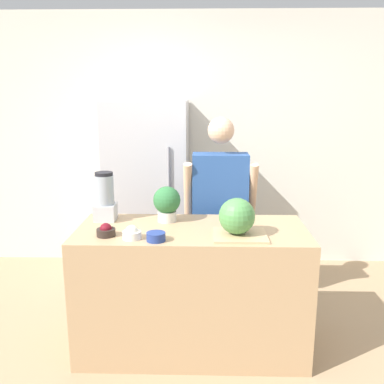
# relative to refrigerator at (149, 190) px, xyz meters

# --- Properties ---
(ground_plane) EXTENTS (14.00, 14.00, 0.00)m
(ground_plane) POSITION_rel_refrigerator_xyz_m (0.46, -1.62, -0.87)
(ground_plane) COLOR tan
(wall_back) EXTENTS (8.00, 0.06, 2.60)m
(wall_back) POSITION_rel_refrigerator_xyz_m (0.46, 0.41, 0.43)
(wall_back) COLOR silver
(wall_back) RESTS_ON ground_plane
(counter_island) EXTENTS (1.58, 0.70, 0.90)m
(counter_island) POSITION_rel_refrigerator_xyz_m (0.46, -1.27, -0.42)
(counter_island) COLOR tan
(counter_island) RESTS_ON ground_plane
(refrigerator) EXTENTS (0.77, 0.74, 1.73)m
(refrigerator) POSITION_rel_refrigerator_xyz_m (0.00, 0.00, 0.00)
(refrigerator) COLOR #B7B7BC
(refrigerator) RESTS_ON ground_plane
(person) EXTENTS (0.59, 0.26, 1.62)m
(person) POSITION_rel_refrigerator_xyz_m (0.67, -0.68, -0.04)
(person) COLOR #333338
(person) RESTS_ON ground_plane
(cutting_board) EXTENTS (0.35, 0.30, 0.01)m
(cutting_board) POSITION_rel_refrigerator_xyz_m (0.78, -1.43, 0.04)
(cutting_board) COLOR tan
(cutting_board) RESTS_ON counter_island
(watermelon) EXTENTS (0.24, 0.24, 0.24)m
(watermelon) POSITION_rel_refrigerator_xyz_m (0.76, -1.41, 0.16)
(watermelon) COLOR #4C8C47
(watermelon) RESTS_ON cutting_board
(bowl_cherries) EXTENTS (0.12, 0.12, 0.09)m
(bowl_cherries) POSITION_rel_refrigerator_xyz_m (-0.10, -1.44, 0.06)
(bowl_cherries) COLOR #2D231E
(bowl_cherries) RESTS_ON counter_island
(bowl_cream) EXTENTS (0.12, 0.12, 0.09)m
(bowl_cream) POSITION_rel_refrigerator_xyz_m (0.08, -1.49, 0.06)
(bowl_cream) COLOR white
(bowl_cream) RESTS_ON counter_island
(bowl_small_blue) EXTENTS (0.12, 0.12, 0.06)m
(bowl_small_blue) POSITION_rel_refrigerator_xyz_m (0.24, -1.53, 0.06)
(bowl_small_blue) COLOR navy
(bowl_small_blue) RESTS_ON counter_island
(blender) EXTENTS (0.15, 0.15, 0.36)m
(blender) POSITION_rel_refrigerator_xyz_m (-0.18, -1.09, 0.20)
(blender) COLOR #B7B7BC
(blender) RESTS_ON counter_island
(potted_plant) EXTENTS (0.20, 0.20, 0.26)m
(potted_plant) POSITION_rel_refrigerator_xyz_m (0.28, -1.11, 0.17)
(potted_plant) COLOR beige
(potted_plant) RESTS_ON counter_island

